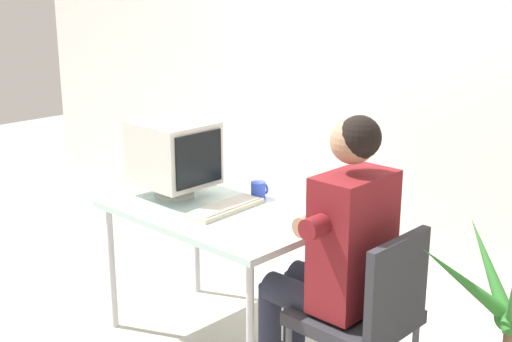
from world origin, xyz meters
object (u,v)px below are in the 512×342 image
desk (218,219)px  keyboard (226,208)px  person_seated (334,251)px  crt_monitor (174,154)px  office_chair (366,311)px  desk_mug (259,190)px

desk → keyboard: (0.05, 0.01, 0.07)m
desk → person_seated: size_ratio=0.87×
crt_monitor → office_chair: 1.33m
crt_monitor → person_seated: person_seated is taller
desk → crt_monitor: bearing=-177.6°
person_seated → desk_mug: person_seated is taller
crt_monitor → person_seated: bearing=0.6°
crt_monitor → office_chair: size_ratio=0.47×
crt_monitor → keyboard: bearing=3.0°
office_chair → desk_mug: bearing=163.6°
office_chair → keyboard: bearing=179.4°
office_chair → desk_mug: size_ratio=9.29×
office_chair → person_seated: 0.29m
crt_monitor → person_seated: 1.09m
keyboard → person_seated: size_ratio=0.33×
desk_mug → desk: bearing=-98.7°
crt_monitor → desk: bearing=2.4°
keyboard → office_chair: 0.91m
desk → crt_monitor: crt_monitor is taller
desk → keyboard: keyboard is taller
person_seated → desk: bearing=179.8°
desk → person_seated: bearing=-0.2°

